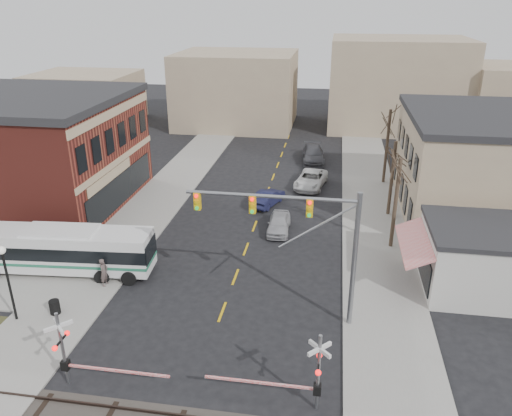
{
  "coord_description": "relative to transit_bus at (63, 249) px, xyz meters",
  "views": [
    {
      "loc": [
        5.8,
        -21.93,
        17.11
      ],
      "look_at": [
        0.81,
        9.61,
        3.5
      ],
      "focal_mm": 35.0,
      "sensor_mm": 36.0,
      "label": 1
    }
  ],
  "objects": [
    {
      "name": "tree_east_c",
      "position": [
        22.31,
        21.13,
        2.0
      ],
      "size": [
        0.28,
        0.28,
        7.2
      ],
      "color": "#382B21",
      "rests_on": "sidewalk_east"
    },
    {
      "name": "traffic_signal_mast",
      "position": [
        16.06,
        -2.9,
        3.98
      ],
      "size": [
        9.22,
        0.3,
        8.0
      ],
      "color": "gray",
      "rests_on": "ground"
    },
    {
      "name": "car_c",
      "position": [
        15.26,
        18.9,
        -0.96
      ],
      "size": [
        3.35,
        5.78,
        1.51
      ],
      "primitive_type": "imported",
      "rotation": [
        0.0,
        0.0,
        -0.16
      ],
      "color": "silver",
      "rests_on": "ground"
    },
    {
      "name": "trash_bin",
      "position": [
        1.81,
        -4.66,
        -1.18
      ],
      "size": [
        0.6,
        0.6,
        0.84
      ],
      "primitive_type": "cylinder",
      "color": "black",
      "rests_on": "sidewalk_west"
    },
    {
      "name": "pedestrian_near",
      "position": [
        3.35,
        -1.3,
        -0.67
      ],
      "size": [
        0.49,
        0.71,
        1.86
      ],
      "primitive_type": "imported",
      "rotation": [
        0.0,
        0.0,
        1.5
      ],
      "color": "#524441",
      "rests_on": "sidewalk_west"
    },
    {
      "name": "sidewalk_west",
      "position": [
        1.81,
        15.13,
        -1.66
      ],
      "size": [
        5.0,
        60.0,
        0.12
      ],
      "primitive_type": "cube",
      "color": "gray",
      "rests_on": "ground"
    },
    {
      "name": "pedestrian_far",
      "position": [
        1.22,
        3.49,
        -0.82
      ],
      "size": [
        0.92,
        0.83,
        1.57
      ],
      "primitive_type": "imported",
      "rotation": [
        0.0,
        0.0,
        0.37
      ],
      "color": "#2D2B4C",
      "rests_on": "sidewalk_west"
    },
    {
      "name": "tree_east_b",
      "position": [
        22.11,
        13.13,
        1.55
      ],
      "size": [
        0.28,
        0.28,
        6.3
      ],
      "color": "#382B21",
      "rests_on": "sidewalk_east"
    },
    {
      "name": "rr_crossing_east",
      "position": [
        16.69,
        -9.47,
        0.25
      ],
      "size": [
        5.6,
        1.36,
        4.0
      ],
      "color": "gray",
      "rests_on": "ground"
    },
    {
      "name": "tree_east_a",
      "position": [
        21.81,
        7.13,
        1.77
      ],
      "size": [
        0.28,
        0.28,
        6.75
      ],
      "color": "#382B21",
      "rests_on": "sidewalk_east"
    },
    {
      "name": "car_d",
      "position": [
        15.07,
        26.93,
        -0.89
      ],
      "size": [
        2.84,
        5.91,
        1.66
      ],
      "primitive_type": "imported",
      "rotation": [
        0.0,
        0.0,
        0.09
      ],
      "color": "#46474C",
      "rests_on": "ground"
    },
    {
      "name": "sidewalk_east",
      "position": [
        20.81,
        15.13,
        -1.66
      ],
      "size": [
        5.0,
        60.0,
        0.12
      ],
      "primitive_type": "cube",
      "color": "gray",
      "rests_on": "ground"
    },
    {
      "name": "car_b",
      "position": [
        11.76,
        13.7,
        -1.03
      ],
      "size": [
        2.77,
        4.44,
        1.38
      ],
      "primitive_type": "imported",
      "rotation": [
        0.0,
        0.0,
        2.81
      ],
      "color": "#151736",
      "rests_on": "ground"
    },
    {
      "name": "transit_bus",
      "position": [
        0.0,
        0.0,
        0.0
      ],
      "size": [
        11.95,
        3.5,
        3.03
      ],
      "color": "silver",
      "rests_on": "ground"
    },
    {
      "name": "awning_shop",
      "position": [
        27.28,
        2.13,
        0.44
      ],
      "size": [
        9.74,
        6.2,
        4.3
      ],
      "color": "beige",
      "rests_on": "ground"
    },
    {
      "name": "car_a",
      "position": [
        13.34,
        8.5,
        -1.01
      ],
      "size": [
        1.76,
        4.19,
        1.41
      ],
      "primitive_type": "imported",
      "rotation": [
        0.0,
        0.0,
        0.02
      ],
      "color": "#A0A0A4",
      "rests_on": "ground"
    },
    {
      "name": "street_lamp",
      "position": [
        -0.1,
        -5.53,
        1.68
      ],
      "size": [
        0.44,
        0.44,
        4.64
      ],
      "color": "black",
      "rests_on": "sidewalk_west"
    },
    {
      "name": "ground",
      "position": [
        11.31,
        -4.87,
        -1.72
      ],
      "size": [
        160.0,
        160.0,
        0.0
      ],
      "primitive_type": "plane",
      "color": "black",
      "rests_on": "ground"
    },
    {
      "name": "rr_crossing_west",
      "position": [
        5.75,
        -9.74,
        0.25
      ],
      "size": [
        5.6,
        1.36,
        4.0
      ],
      "color": "gray",
      "rests_on": "ground"
    }
  ]
}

